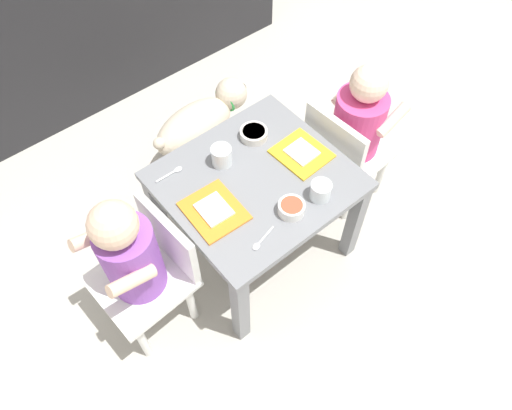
% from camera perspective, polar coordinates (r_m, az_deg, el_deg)
% --- Properties ---
extents(ground_plane, '(7.00, 7.00, 0.00)m').
position_cam_1_polar(ground_plane, '(1.94, 0.00, -4.75)').
color(ground_plane, '#B2ADA3').
extents(dining_table, '(0.58, 0.54, 0.43)m').
position_cam_1_polar(dining_table, '(1.64, 0.00, 1.53)').
color(dining_table, slate).
rests_on(dining_table, ground).
extents(seated_child_left, '(0.30, 0.30, 0.68)m').
position_cam_1_polar(seated_child_left, '(1.49, -13.96, -5.86)').
color(seated_child_left, white).
rests_on(seated_child_left, ground).
extents(seated_child_right, '(0.29, 0.29, 0.64)m').
position_cam_1_polar(seated_child_right, '(1.83, 11.57, 9.14)').
color(seated_child_right, white).
rests_on(seated_child_right, ground).
extents(dog, '(0.49, 0.22, 0.30)m').
position_cam_1_polar(dog, '(2.10, -6.41, 9.60)').
color(dog, beige).
rests_on(dog, ground).
extents(food_tray_left, '(0.17, 0.19, 0.02)m').
position_cam_1_polar(food_tray_left, '(1.51, -4.90, -0.64)').
color(food_tray_left, orange).
rests_on(food_tray_left, dining_table).
extents(food_tray_right, '(0.16, 0.18, 0.02)m').
position_cam_1_polar(food_tray_right, '(1.65, 5.32, 6.02)').
color(food_tray_right, gold).
rests_on(food_tray_right, dining_table).
extents(water_cup_left, '(0.07, 0.07, 0.07)m').
position_cam_1_polar(water_cup_left, '(1.61, -4.02, 5.61)').
color(water_cup_left, white).
rests_on(water_cup_left, dining_table).
extents(water_cup_right, '(0.07, 0.07, 0.06)m').
position_cam_1_polar(water_cup_right, '(1.53, 7.51, 1.56)').
color(water_cup_right, white).
rests_on(water_cup_right, dining_table).
extents(veggie_bowl_far, '(0.10, 0.10, 0.03)m').
position_cam_1_polar(veggie_bowl_far, '(1.69, -0.26, 8.31)').
color(veggie_bowl_far, silver).
rests_on(veggie_bowl_far, dining_table).
extents(cereal_bowl_right_side, '(0.08, 0.08, 0.04)m').
position_cam_1_polar(cereal_bowl_right_side, '(1.50, 4.13, -0.35)').
color(cereal_bowl_right_side, white).
rests_on(cereal_bowl_right_side, dining_table).
extents(spoon_by_left_tray, '(0.10, 0.02, 0.01)m').
position_cam_1_polar(spoon_by_left_tray, '(1.62, -9.76, 3.70)').
color(spoon_by_left_tray, silver).
rests_on(spoon_by_left_tray, dining_table).
extents(spoon_by_right_tray, '(0.10, 0.04, 0.01)m').
position_cam_1_polar(spoon_by_right_tray, '(1.45, 0.62, -4.14)').
color(spoon_by_right_tray, silver).
rests_on(spoon_by_right_tray, dining_table).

